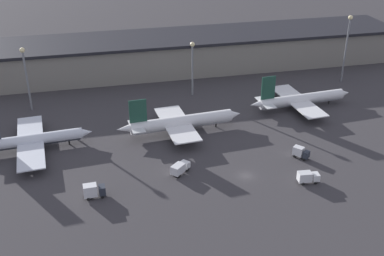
# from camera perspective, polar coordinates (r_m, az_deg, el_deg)

# --- Properties ---
(ground) EXTENTS (600.00, 600.00, 0.00)m
(ground) POSITION_cam_1_polar(r_m,az_deg,el_deg) (136.65, 6.41, -5.65)
(ground) COLOR #383538
(terminal_building) EXTENTS (195.03, 29.53, 14.92)m
(terminal_building) POSITION_cam_1_polar(r_m,az_deg,el_deg) (211.93, -1.37, 8.97)
(terminal_building) COLOR gray
(terminal_building) RESTS_ON ground
(airplane_0) EXTENTS (35.61, 35.64, 14.03)m
(airplane_0) POSITION_cam_1_polar(r_m,az_deg,el_deg) (155.03, -18.32, -1.36)
(airplane_0) COLOR silver
(airplane_0) RESTS_ON ground
(airplane_1) EXTENTS (42.27, 27.53, 13.44)m
(airplane_1) POSITION_cam_1_polar(r_m,az_deg,el_deg) (157.12, -1.38, 0.67)
(airplane_1) COLOR white
(airplane_1) RESTS_ON ground
(airplane_2) EXTENTS (40.36, 30.16, 13.76)m
(airplane_2) POSITION_cam_1_polar(r_m,az_deg,el_deg) (178.88, 12.72, 3.31)
(airplane_2) COLOR white
(airplane_2) RESTS_ON ground
(service_vehicle_0) EXTENTS (5.69, 2.69, 3.91)m
(service_vehicle_0) POSITION_cam_1_polar(r_m,az_deg,el_deg) (128.64, -11.60, -7.27)
(service_vehicle_0) COLOR #282D38
(service_vehicle_0) RESTS_ON ground
(service_vehicle_1) EXTENTS (4.76, 5.07, 3.41)m
(service_vehicle_1) POSITION_cam_1_polar(r_m,az_deg,el_deg) (146.96, 12.74, -2.82)
(service_vehicle_1) COLOR #282D38
(service_vehicle_1) RESTS_ON ground
(service_vehicle_2) EXTENTS (6.05, 2.96, 3.33)m
(service_vehicle_2) POSITION_cam_1_polar(r_m,az_deg,el_deg) (135.67, 13.53, -5.65)
(service_vehicle_2) COLOR white
(service_vehicle_2) RESTS_ON ground
(service_vehicle_3) EXTENTS (6.41, 6.18, 3.17)m
(service_vehicle_3) POSITION_cam_1_polar(r_m,az_deg,el_deg) (136.00, -1.45, -4.76)
(service_vehicle_3) COLOR white
(service_vehicle_3) RESTS_ON ground
(lamp_post_0) EXTENTS (1.80, 1.80, 23.30)m
(lamp_post_0) POSITION_cam_1_polar(r_m,az_deg,el_deg) (178.53, -19.12, 6.45)
(lamp_post_0) COLOR slate
(lamp_post_0) RESTS_ON ground
(lamp_post_1) EXTENTS (1.80, 1.80, 21.13)m
(lamp_post_1) POSITION_cam_1_polar(r_m,az_deg,el_deg) (181.91, 0.05, 7.94)
(lamp_post_1) COLOR slate
(lamp_post_1) RESTS_ON ground
(lamp_post_2) EXTENTS (1.80, 1.80, 27.44)m
(lamp_post_2) POSITION_cam_1_polar(r_m,az_deg,el_deg) (203.97, 17.90, 9.81)
(lamp_post_2) COLOR slate
(lamp_post_2) RESTS_ON ground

